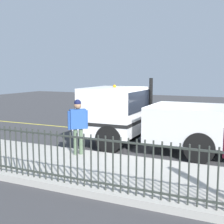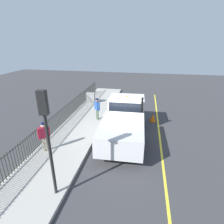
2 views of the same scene
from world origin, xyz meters
TOP-DOWN VIEW (x-y plane):
  - ground_plane at (0.00, 0.00)m, footprint 50.15×50.15m
  - sidewalk_slab at (3.21, 0.00)m, footprint 3.10×22.80m
  - lane_marking at (-2.47, 0.00)m, footprint 0.12×20.52m
  - work_truck at (-0.10, -0.13)m, footprint 2.66×6.37m
  - worker_standing at (2.24, -1.85)m, footprint 0.50×0.51m
  - iron_fence at (4.56, 0.00)m, footprint 0.04×19.41m
  - traffic_cone at (-2.06, -2.64)m, footprint 0.46×0.46m

SIDE VIEW (x-z plane):
  - ground_plane at x=0.00m, z-range 0.00..0.00m
  - lane_marking at x=-2.47m, z-range 0.00..0.01m
  - sidewalk_slab at x=3.21m, z-range 0.00..0.17m
  - traffic_cone at x=-2.06m, z-range 0.00..0.66m
  - iron_fence at x=4.56m, z-range 0.18..1.41m
  - work_truck at x=-0.10m, z-range -0.05..2.48m
  - worker_standing at x=2.24m, z-range 0.37..2.12m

